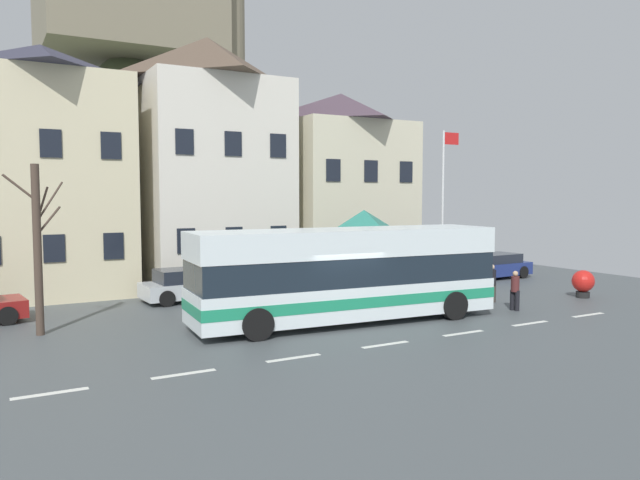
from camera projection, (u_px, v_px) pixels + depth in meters
ground_plane at (339, 328)px, 19.99m from camera, size 40.00×60.00×0.07m
townhouse_00 at (44, 171)px, 26.56m from camera, size 6.78×6.70×10.87m
townhouse_01 at (209, 161)px, 30.21m from camera, size 6.69×6.80×12.12m
townhouse_02 at (341, 184)px, 33.55m from camera, size 6.70×5.99×9.92m
hilltop_castle at (130, 142)px, 46.12m from camera, size 35.95×35.95×23.55m
transit_bus at (346, 275)px, 20.69m from camera, size 10.90×3.32×3.21m
bus_shelter at (364, 226)px, 25.23m from camera, size 3.60×3.60×3.75m
parked_car_00 at (405, 269)px, 30.10m from camera, size 3.90×2.05×1.40m
parked_car_01 at (189, 285)px, 25.01m from camera, size 4.02×2.11×1.34m
parked_car_03 at (492, 266)px, 31.76m from camera, size 4.32×2.14×1.28m
pedestrian_00 at (417, 281)px, 25.28m from camera, size 0.29×0.37×1.54m
pedestrian_01 at (492, 282)px, 24.60m from camera, size 0.39×0.34×1.56m
pedestrian_02 at (515, 290)px, 22.86m from camera, size 0.31×0.38×1.51m
public_bench at (323, 281)px, 27.41m from camera, size 1.66×0.48×0.87m
flagpole at (444, 197)px, 28.49m from camera, size 0.95×0.10×7.37m
harbour_buoy at (583, 282)px, 25.72m from camera, size 0.93×0.93×1.18m
bare_tree_00 at (38, 247)px, 18.72m from camera, size 1.77×0.93×5.32m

